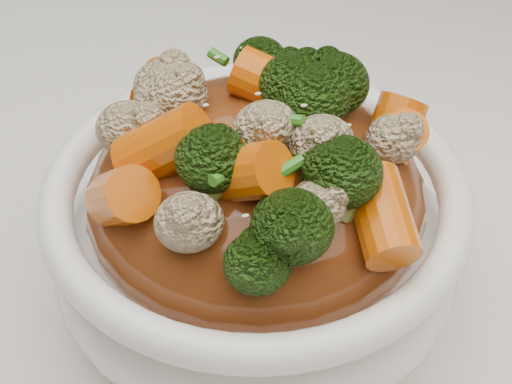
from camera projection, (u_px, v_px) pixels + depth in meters
name	position (u px, v px, depth m)	size (l,w,h in m)	color
tablecloth	(356.00, 359.00, 0.40)	(1.20, 0.80, 0.04)	white
bowl	(256.00, 237.00, 0.38)	(0.20, 0.20, 0.08)	white
sauce_base	(256.00, 196.00, 0.36)	(0.16, 0.16, 0.09)	#652E11
carrots	(256.00, 96.00, 0.32)	(0.16, 0.16, 0.05)	#D05806
broccoli	(256.00, 98.00, 0.32)	(0.16, 0.16, 0.04)	black
cauliflower	(256.00, 102.00, 0.32)	(0.16, 0.16, 0.03)	tan
scallions	(256.00, 95.00, 0.32)	(0.12, 0.12, 0.02)	#2D751B
sesame_seeds	(256.00, 95.00, 0.32)	(0.14, 0.14, 0.01)	beige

